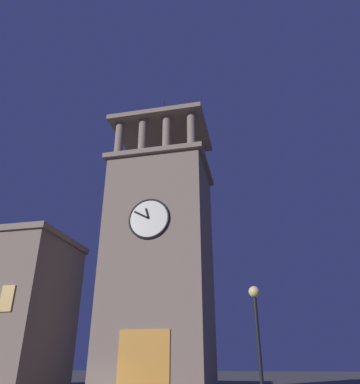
{
  "coord_description": "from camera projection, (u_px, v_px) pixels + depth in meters",
  "views": [
    {
      "loc": [
        -9.8,
        20.18,
        2.13
      ],
      "look_at": [
        -4.16,
        -5.51,
        14.55
      ],
      "focal_mm": 33.97,
      "sensor_mm": 36.0,
      "label": 1
    }
  ],
  "objects": [
    {
      "name": "clocktower",
      "position": [
        160.0,
        262.0,
        26.98
      ],
      "size": [
        7.78,
        6.74,
        23.94
      ],
      "color": "gray",
      "rests_on": "ground_plane"
    },
    {
      "name": "street_lamp",
      "position": [
        257.0,
        325.0,
        13.86
      ],
      "size": [
        0.44,
        0.44,
        4.91
      ],
      "color": "black",
      "rests_on": "ground_plane"
    }
  ]
}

